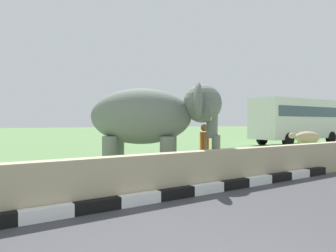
% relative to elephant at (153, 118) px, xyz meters
% --- Properties ---
extents(striped_curb, '(16.20, 0.20, 0.24)m').
position_rel_elephant_xyz_m(striped_curb, '(-3.01, -2.39, -1.73)').
color(striped_curb, white).
rests_on(striped_curb, ground_plane).
extents(barrier_parapet, '(28.00, 0.36, 1.00)m').
position_rel_elephant_xyz_m(barrier_parapet, '(-0.66, -2.09, -1.35)').
color(barrier_parapet, tan).
rests_on(barrier_parapet, ground_plane).
extents(elephant, '(3.93, 3.67, 2.86)m').
position_rel_elephant_xyz_m(elephant, '(0.00, 0.00, 0.00)').
color(elephant, slate).
rests_on(elephant, ground_plane).
extents(person_handler, '(0.42, 0.59, 1.66)m').
position_rel_elephant_xyz_m(person_handler, '(1.61, -0.50, -0.93)').
color(person_handler, navy).
rests_on(person_handler, ground_plane).
extents(bus_white, '(8.48, 2.70, 3.50)m').
position_rel_elephant_xyz_m(bus_white, '(16.57, 6.18, 0.22)').
color(bus_white, silver).
rests_on(bus_white, ground_plane).
extents(cow_near, '(1.90, 1.14, 1.23)m').
position_rel_elephant_xyz_m(cow_near, '(10.74, 1.72, -0.98)').
color(cow_near, tan).
rests_on(cow_near, ground_plane).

